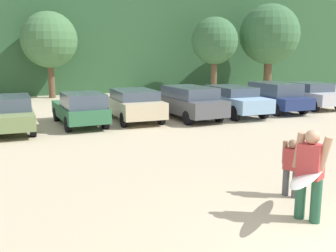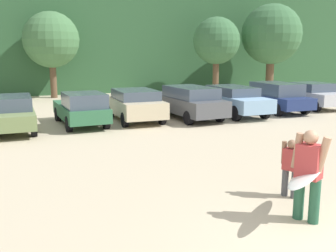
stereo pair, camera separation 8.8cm
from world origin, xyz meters
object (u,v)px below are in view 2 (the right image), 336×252
(parked_car_forest_green, at_px, (82,108))
(person_adult, at_px, (309,170))
(parked_car_olive_green, at_px, (9,112))
(parked_car_dark_gray, at_px, (188,101))
(person_child, at_px, (291,165))
(parked_car_silver, at_px, (313,95))
(parked_car_navy, at_px, (275,96))
(surfboard_white, at_px, (307,174))
(parked_car_sky_blue, at_px, (233,99))
(parked_car_champagne, at_px, (135,104))

(parked_car_forest_green, relative_size, person_adult, 2.40)
(parked_car_olive_green, bearing_deg, parked_car_dark_gray, -89.84)
(parked_car_olive_green, xyz_separation_m, person_child, (5.95, -10.17, -0.02))
(parked_car_dark_gray, xyz_separation_m, parked_car_silver, (8.03, 0.76, -0.06))
(parked_car_navy, relative_size, person_child, 3.46)
(parked_car_silver, xyz_separation_m, person_child, (-10.07, -11.09, -0.02))
(parked_car_silver, relative_size, person_adult, 2.24)
(parked_car_dark_gray, distance_m, person_child, 10.53)
(parked_car_navy, distance_m, person_adult, 14.23)
(person_adult, distance_m, surfboard_white, 0.09)
(parked_car_olive_green, height_order, parked_car_silver, parked_car_silver)
(parked_car_olive_green, height_order, parked_car_dark_gray, parked_car_dark_gray)
(parked_car_sky_blue, height_order, person_child, parked_car_sky_blue)
(parked_car_navy, relative_size, person_adult, 2.55)
(parked_car_navy, bearing_deg, person_adult, 146.52)
(parked_car_sky_blue, xyz_separation_m, parked_car_navy, (2.69, 0.26, 0.02))
(parked_car_silver, bearing_deg, parked_car_sky_blue, 96.48)
(parked_car_champagne, distance_m, person_child, 10.61)
(parked_car_navy, bearing_deg, parked_car_forest_green, 92.55)
(parked_car_champagne, height_order, parked_car_navy, parked_car_navy)
(parked_car_forest_green, distance_m, parked_car_silver, 13.14)
(parked_car_olive_green, distance_m, surfboard_white, 12.53)
(parked_car_silver, bearing_deg, parked_car_olive_green, 93.57)
(person_child, distance_m, surfboard_white, 1.25)
(person_adult, bearing_deg, surfboard_white, -109.77)
(person_child, bearing_deg, parked_car_sky_blue, -140.24)
(person_child, bearing_deg, parked_car_olive_green, -86.29)
(parked_car_champagne, height_order, surfboard_white, parked_car_champagne)
(parked_car_navy, height_order, parked_car_silver, parked_car_navy)
(parked_car_dark_gray, relative_size, parked_car_silver, 1.23)
(parked_car_sky_blue, relative_size, person_adult, 2.68)
(parked_car_forest_green, bearing_deg, parked_car_olive_green, 87.61)
(parked_car_silver, distance_m, surfboard_white, 16.16)
(parked_car_forest_green, relative_size, person_child, 3.27)
(parked_car_dark_gray, xyz_separation_m, person_child, (-2.04, -10.33, -0.08))
(parked_car_forest_green, distance_m, person_child, 10.68)
(surfboard_white, bearing_deg, parked_car_silver, -170.33)
(parked_car_champagne, relative_size, parked_car_sky_blue, 0.86)
(parked_car_silver, bearing_deg, person_adult, 139.48)
(parked_car_olive_green, distance_m, parked_car_dark_gray, 7.99)
(parked_car_olive_green, height_order, parked_car_sky_blue, parked_car_sky_blue)
(parked_car_sky_blue, bearing_deg, person_adult, 155.71)
(surfboard_white, bearing_deg, parked_car_forest_green, -116.86)
(parked_car_navy, distance_m, surfboard_white, 14.20)
(parked_car_dark_gray, height_order, parked_car_navy, parked_car_dark_gray)
(parked_car_champagne, distance_m, parked_car_sky_blue, 5.12)
(parked_car_forest_green, relative_size, parked_car_champagne, 1.05)
(parked_car_silver, distance_m, person_child, 14.98)
(parked_car_champagne, distance_m, parked_car_dark_gray, 2.59)
(person_child, bearing_deg, parked_car_champagne, -113.74)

